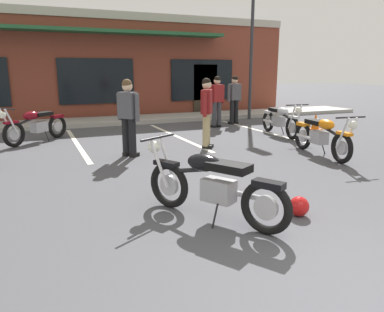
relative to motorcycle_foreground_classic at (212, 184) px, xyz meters
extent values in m
plane|color=#47474C|center=(0.39, 1.45, -0.46)|extent=(80.00, 80.00, 0.00)
cube|color=#A8A59E|center=(0.39, 9.48, -0.39)|extent=(22.00, 1.80, 0.14)
cube|color=brown|center=(0.39, 13.69, 1.56)|extent=(16.64, 5.91, 4.04)
cube|color=#B2AD9E|center=(0.39, 10.71, 3.43)|extent=(16.64, 0.06, 0.30)
cube|color=black|center=(0.39, 10.70, 0.99)|extent=(2.84, 0.06, 1.70)
cube|color=black|center=(4.83, 10.70, 0.99)|extent=(2.84, 0.06, 1.70)
cube|color=#33281E|center=(4.97, 10.70, 0.59)|extent=(1.10, 0.06, 2.10)
cube|color=#235933|center=(0.39, 10.29, 2.78)|extent=(9.99, 0.90, 0.12)
cube|color=silver|center=(-0.99, 5.88, -0.46)|extent=(0.12, 4.80, 0.01)
cube|color=silver|center=(1.78, 5.88, -0.46)|extent=(0.12, 4.80, 0.01)
cube|color=silver|center=(4.55, 5.88, -0.46)|extent=(0.12, 4.80, 0.01)
torus|color=black|center=(0.37, -0.64, -0.14)|extent=(0.41, 0.60, 0.64)
cylinder|color=#B7B7BC|center=(0.37, -0.64, -0.14)|extent=(0.20, 0.28, 0.29)
torus|color=black|center=(-0.35, 0.60, -0.14)|extent=(0.41, 0.60, 0.64)
cylinder|color=#B7B7BC|center=(-0.35, 0.60, -0.14)|extent=(0.20, 0.28, 0.29)
cylinder|color=silver|center=(-0.48, 0.64, 0.18)|extent=(0.20, 0.30, 0.66)
cylinder|color=silver|center=(-0.32, 0.73, 0.18)|extent=(0.20, 0.30, 0.66)
cylinder|color=black|center=(-0.44, 0.76, 0.50)|extent=(0.59, 0.36, 0.03)
sphere|color=silver|center=(-0.48, 0.83, 0.36)|extent=(0.23, 0.23, 0.17)
cube|color=black|center=(-0.37, 0.64, 0.16)|extent=(0.30, 0.38, 0.06)
cube|color=#9E9EA3|center=(0.05, -0.09, -0.06)|extent=(0.41, 0.47, 0.28)
cylinder|color=silver|center=(0.36, -0.34, -0.10)|extent=(0.34, 0.51, 0.07)
cylinder|color=black|center=(-0.05, 0.08, 0.18)|extent=(0.52, 0.84, 0.26)
ellipsoid|color=black|center=(-0.06, 0.10, 0.26)|extent=(0.47, 0.55, 0.22)
cube|color=black|center=(0.12, -0.21, 0.26)|extent=(0.50, 0.59, 0.10)
cube|color=black|center=(0.38, -0.66, 0.14)|extent=(0.32, 0.39, 0.08)
cylinder|color=black|center=(-0.07, -0.24, -0.32)|extent=(0.13, 0.09, 0.29)
torus|color=black|center=(4.70, 5.56, -0.14)|extent=(0.19, 0.65, 0.64)
cylinder|color=#B7B7BC|center=(4.70, 5.56, -0.14)|extent=(0.10, 0.29, 0.29)
torus|color=black|center=(4.50, 4.13, -0.14)|extent=(0.19, 0.65, 0.64)
cylinder|color=#B7B7BC|center=(4.50, 4.13, -0.14)|extent=(0.10, 0.29, 0.29)
cylinder|color=silver|center=(4.57, 4.02, 0.18)|extent=(0.09, 0.33, 0.66)
cylinder|color=silver|center=(4.39, 4.05, 0.18)|extent=(0.09, 0.33, 0.66)
cylinder|color=black|center=(4.47, 3.96, 0.50)|extent=(0.66, 0.12, 0.03)
sphere|color=silver|center=(4.46, 3.88, 0.36)|extent=(0.19, 0.19, 0.17)
cube|color=silver|center=(4.49, 4.09, 0.16)|extent=(0.19, 0.38, 0.06)
cube|color=#9E9EA3|center=(4.61, 4.93, -0.06)|extent=(0.29, 0.43, 0.28)
cylinder|color=silver|center=(4.52, 5.31, -0.10)|extent=(0.15, 0.55, 0.07)
cylinder|color=black|center=(4.58, 4.73, 0.18)|extent=(0.19, 0.94, 0.26)
ellipsoid|color=silver|center=(4.58, 4.71, 0.26)|extent=(0.32, 0.51, 0.22)
cube|color=black|center=(4.63, 5.06, 0.26)|extent=(0.35, 0.55, 0.10)
cube|color=silver|center=(4.70, 5.58, 0.14)|extent=(0.21, 0.38, 0.08)
cylinder|color=black|center=(4.79, 4.97, -0.32)|extent=(0.14, 0.04, 0.29)
torus|color=black|center=(-1.37, 6.96, -0.14)|extent=(0.54, 0.50, 0.64)
cylinder|color=#B7B7BC|center=(-1.37, 6.96, -0.14)|extent=(0.25, 0.24, 0.29)
torus|color=black|center=(-2.44, 6.00, -0.14)|extent=(0.54, 0.50, 0.64)
cylinder|color=#B7B7BC|center=(-2.44, 6.00, -0.14)|extent=(0.25, 0.24, 0.29)
cylinder|color=silver|center=(-2.46, 5.86, 0.18)|extent=(0.27, 0.25, 0.66)
cylinder|color=silver|center=(-2.58, 6.00, 0.18)|extent=(0.27, 0.25, 0.66)
cylinder|color=black|center=(-2.58, 5.88, 0.50)|extent=(0.46, 0.51, 0.03)
sphere|color=silver|center=(-2.63, 5.83, 0.36)|extent=(0.24, 0.24, 0.17)
cube|color=maroon|center=(-2.47, 5.97, 0.16)|extent=(0.36, 0.34, 0.06)
cube|color=#9E9EA3|center=(-1.85, 6.53, -0.06)|extent=(0.46, 0.45, 0.28)
cylinder|color=silver|center=(-1.66, 6.88, -0.10)|extent=(0.46, 0.42, 0.07)
cylinder|color=black|center=(-1.99, 6.40, 0.18)|extent=(0.74, 0.67, 0.26)
ellipsoid|color=maroon|center=(-2.01, 6.39, 0.26)|extent=(0.53, 0.51, 0.22)
cube|color=black|center=(-1.74, 6.63, 0.26)|extent=(0.57, 0.56, 0.10)
cube|color=maroon|center=(-1.35, 6.97, 0.14)|extent=(0.37, 0.36, 0.08)
cylinder|color=black|center=(-1.67, 6.45, -0.32)|extent=(0.11, 0.12, 0.29)
torus|color=black|center=(3.90, 2.99, -0.14)|extent=(0.19, 0.65, 0.64)
cylinder|color=#B7B7BC|center=(3.90, 2.99, -0.14)|extent=(0.10, 0.29, 0.29)
torus|color=black|center=(3.70, 1.56, -0.14)|extent=(0.19, 0.65, 0.64)
cylinder|color=#B7B7BC|center=(3.70, 1.56, -0.14)|extent=(0.10, 0.29, 0.29)
cylinder|color=silver|center=(3.78, 1.45, 0.18)|extent=(0.09, 0.33, 0.66)
cylinder|color=silver|center=(3.60, 1.47, 0.18)|extent=(0.09, 0.33, 0.66)
cylinder|color=black|center=(3.68, 1.38, 0.50)|extent=(0.66, 0.12, 0.03)
sphere|color=silver|center=(3.67, 1.30, 0.36)|extent=(0.19, 0.19, 0.17)
cube|color=orange|center=(3.70, 1.52, 0.16)|extent=(0.19, 0.38, 0.06)
cube|color=#9E9EA3|center=(3.81, 2.35, -0.06)|extent=(0.29, 0.43, 0.28)
cylinder|color=silver|center=(3.73, 2.74, -0.10)|extent=(0.15, 0.55, 0.07)
cylinder|color=black|center=(3.79, 2.15, 0.18)|extent=(0.19, 0.94, 0.26)
ellipsoid|color=orange|center=(3.78, 2.13, 0.26)|extent=(0.32, 0.51, 0.22)
cube|color=black|center=(3.83, 2.49, 0.26)|extent=(0.35, 0.55, 0.10)
cube|color=orange|center=(3.91, 3.01, 0.14)|extent=(0.21, 0.38, 0.08)
cylinder|color=black|center=(4.00, 2.40, -0.32)|extent=(0.14, 0.04, 0.29)
cube|color=black|center=(-0.11, 3.98, -0.42)|extent=(0.25, 0.22, 0.08)
cube|color=black|center=(0.00, 3.82, -0.42)|extent=(0.25, 0.22, 0.08)
cylinder|color=black|center=(-0.14, 3.96, 0.00)|extent=(0.21, 0.21, 0.80)
cylinder|color=black|center=(-0.03, 3.80, 0.00)|extent=(0.21, 0.21, 0.80)
cube|color=#4C4C51|center=(-0.09, 3.88, 0.66)|extent=(0.40, 0.44, 0.56)
cylinder|color=#4C4C51|center=(-0.23, 4.08, 0.62)|extent=(0.14, 0.14, 0.58)
cylinder|color=#4C4C51|center=(0.06, 3.67, 0.62)|extent=(0.14, 0.14, 0.58)
sphere|color=beige|center=(-0.09, 3.88, 1.06)|extent=(0.31, 0.31, 0.22)
sphere|color=brown|center=(-0.10, 3.87, 1.11)|extent=(0.29, 0.29, 0.21)
cube|color=black|center=(1.95, 4.11, -0.42)|extent=(0.25, 0.22, 0.08)
cube|color=black|center=(1.84, 3.95, -0.42)|extent=(0.25, 0.22, 0.08)
cylinder|color=tan|center=(1.92, 4.14, 0.00)|extent=(0.21, 0.21, 0.80)
cylinder|color=tan|center=(1.80, 3.98, 0.00)|extent=(0.21, 0.21, 0.80)
cube|color=maroon|center=(1.86, 4.06, 0.66)|extent=(0.40, 0.44, 0.56)
cylinder|color=maroon|center=(2.01, 4.26, 0.62)|extent=(0.14, 0.14, 0.58)
cylinder|color=maroon|center=(1.72, 3.85, 0.62)|extent=(0.14, 0.14, 0.58)
sphere|color=beige|center=(1.86, 4.06, 1.06)|extent=(0.31, 0.31, 0.22)
sphere|color=black|center=(1.86, 4.06, 1.11)|extent=(0.29, 0.29, 0.21)
cube|color=black|center=(4.44, 7.44, -0.42)|extent=(0.15, 0.26, 0.08)
cube|color=black|center=(4.64, 7.49, -0.42)|extent=(0.15, 0.26, 0.08)
cylinder|color=black|center=(4.45, 7.41, 0.00)|extent=(0.18, 0.18, 0.80)
cylinder|color=black|center=(4.65, 7.45, 0.00)|extent=(0.18, 0.18, 0.80)
cube|color=#4C4C51|center=(4.55, 7.43, 0.66)|extent=(0.42, 0.29, 0.56)
cylinder|color=#4C4C51|center=(4.30, 7.37, 0.62)|extent=(0.12, 0.12, 0.58)
cylinder|color=#4C4C51|center=(4.79, 7.48, 0.62)|extent=(0.12, 0.12, 0.58)
sphere|color=beige|center=(4.55, 7.43, 1.06)|extent=(0.26, 0.26, 0.22)
sphere|color=black|center=(4.55, 7.42, 1.11)|extent=(0.25, 0.25, 0.21)
cube|color=black|center=(3.52, 6.97, -0.42)|extent=(0.14, 0.25, 0.08)
cube|color=black|center=(3.71, 7.01, -0.42)|extent=(0.14, 0.25, 0.08)
cylinder|color=#38383D|center=(3.52, 6.94, 0.00)|extent=(0.18, 0.18, 0.80)
cylinder|color=#38383D|center=(3.72, 6.97, 0.00)|extent=(0.18, 0.18, 0.80)
cube|color=maroon|center=(3.62, 6.95, 0.66)|extent=(0.41, 0.29, 0.56)
cylinder|color=maroon|center=(3.38, 6.91, 0.62)|extent=(0.12, 0.12, 0.58)
cylinder|color=maroon|center=(3.87, 7.00, 0.62)|extent=(0.12, 0.12, 0.58)
sphere|color=beige|center=(3.62, 6.95, 1.06)|extent=(0.26, 0.26, 0.22)
sphere|color=black|center=(3.62, 6.94, 1.11)|extent=(0.25, 0.25, 0.21)
sphere|color=#B71414|center=(1.09, -0.36, -0.33)|extent=(0.26, 0.26, 0.26)
cube|color=black|center=(1.09, -0.25, -0.34)|extent=(0.18, 0.03, 0.09)
cube|color=orange|center=(6.30, 5.26, -0.45)|extent=(0.34, 0.34, 0.03)
cone|color=orange|center=(6.30, 5.26, -0.18)|extent=(0.26, 0.26, 0.50)
cylinder|color=white|center=(6.30, 5.26, -0.14)|extent=(0.19, 0.19, 0.06)
cylinder|color=#2D2D33|center=(5.77, 8.38, 2.11)|extent=(0.12, 0.12, 5.15)
camera|label=1|loc=(-1.98, -3.96, 1.38)|focal=34.65mm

